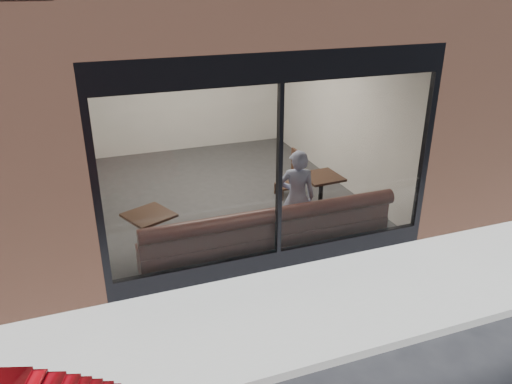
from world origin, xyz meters
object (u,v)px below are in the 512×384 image
object	(u,v)px
person	(297,197)
cafe_chair_right	(287,185)
cafe_table_left	(149,215)
banquette	(268,242)
cafe_table_right	(322,177)

from	to	relation	value
person	cafe_chair_right	world-z (taller)	person
cafe_table_left	cafe_chair_right	xyz separation A→B (m)	(2.91, 1.41, -0.50)
person	cafe_chair_right	distance (m)	1.89
person	banquette	bearing A→B (deg)	43.00
person	cafe_chair_right	size ratio (longest dim) A/B	4.16
cafe_table_right	cafe_chair_right	size ratio (longest dim) A/B	1.71
banquette	cafe_table_right	bearing A→B (deg)	35.60
cafe_table_right	cafe_chair_right	world-z (taller)	cafe_table_right
cafe_table_left	cafe_chair_right	bearing A→B (deg)	25.92
person	cafe_table_right	size ratio (longest dim) A/B	2.43
banquette	cafe_table_right	xyz separation A→B (m)	(1.44, 1.03, 0.52)
person	cafe_table_left	size ratio (longest dim) A/B	2.49
banquette	person	bearing A→B (deg)	23.65
banquette	cafe_table_left	world-z (taller)	cafe_table_left
person	cafe_table_left	distance (m)	2.34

